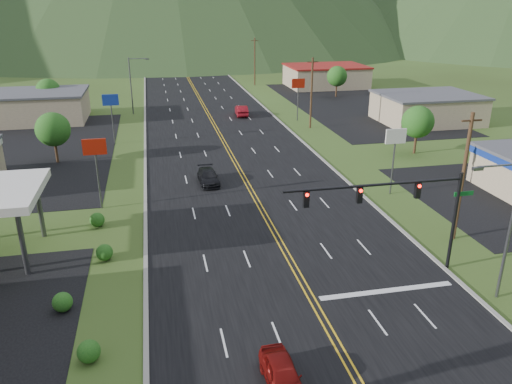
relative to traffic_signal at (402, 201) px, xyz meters
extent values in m
cylinder|color=black|center=(4.02, 0.00, -1.83)|extent=(0.24, 0.24, 7.00)
cylinder|color=black|center=(-1.98, 0.00, 1.27)|extent=(12.00, 0.18, 0.18)
cube|color=#0C591E|center=(4.42, 0.00, 0.17)|extent=(1.40, 0.06, 0.30)
cube|color=black|center=(1.02, 0.00, 0.67)|extent=(0.35, 0.28, 1.05)
sphere|color=#FF0C05|center=(1.02, -0.18, 1.02)|extent=(0.22, 0.22, 0.22)
cube|color=black|center=(-2.98, 0.00, 0.67)|extent=(0.35, 0.28, 1.05)
sphere|color=#FF0C05|center=(-2.98, -0.18, 1.02)|extent=(0.22, 0.22, 0.22)
cube|color=black|center=(-6.48, 0.00, 0.67)|extent=(0.35, 0.28, 1.05)
sphere|color=#FF0C05|center=(-6.48, -0.18, 1.02)|extent=(0.22, 0.22, 0.22)
cylinder|color=#59595E|center=(5.02, -4.00, -0.83)|extent=(0.20, 0.20, 9.00)
cylinder|color=#59595E|center=(3.58, -4.00, 3.47)|extent=(2.88, 0.12, 0.12)
cube|color=#59595E|center=(2.14, -4.00, 3.37)|extent=(0.60, 0.25, 0.18)
cylinder|color=#59595E|center=(-18.48, 56.00, -0.83)|extent=(0.20, 0.20, 9.00)
cylinder|color=#59595E|center=(-17.04, 56.00, 3.47)|extent=(2.88, 0.12, 0.12)
cube|color=#59595E|center=(-15.60, 56.00, 3.37)|extent=(0.60, 0.25, 0.18)
cylinder|color=#59595E|center=(-24.48, 5.00, -2.83)|extent=(0.36, 0.36, 5.00)
cylinder|color=#59595E|center=(-24.48, 11.00, -2.83)|extent=(0.36, 0.36, 5.00)
cube|color=tan|center=(-34.48, 54.00, -3.23)|extent=(18.00, 11.00, 4.20)
cube|color=#4C4C51|center=(-34.48, 54.00, -0.98)|extent=(18.40, 11.40, 0.30)
cube|color=tan|center=(25.52, 41.00, -3.33)|extent=(14.00, 11.00, 4.00)
cube|color=#4C4C51|center=(25.52, 41.00, -1.18)|extent=(14.40, 11.40, 0.30)
cube|color=tan|center=(21.52, 76.00, -3.23)|extent=(16.00, 12.00, 4.20)
cube|color=maroon|center=(21.52, 76.00, -0.98)|extent=(16.40, 12.40, 0.30)
cylinder|color=#59595E|center=(-20.48, 16.00, -2.83)|extent=(0.16, 0.16, 5.00)
cube|color=#A11709|center=(-20.48, 16.00, 0.37)|extent=(2.00, 0.18, 1.40)
cylinder|color=#59595E|center=(-20.48, 38.00, -2.83)|extent=(0.16, 0.16, 5.00)
cube|color=navy|center=(-20.48, 38.00, 0.37)|extent=(2.00, 0.18, 1.40)
cylinder|color=#59595E|center=(6.52, 14.00, -2.83)|extent=(0.16, 0.16, 5.00)
cube|color=white|center=(6.52, 14.00, 0.37)|extent=(2.00, 0.18, 1.40)
cylinder|color=#59595E|center=(6.52, 46.00, -2.83)|extent=(0.16, 0.16, 5.00)
cube|color=#A11709|center=(6.52, 46.00, 0.37)|extent=(2.00, 0.18, 1.40)
cylinder|color=#382314|center=(-26.48, 31.00, -3.83)|extent=(0.30, 0.30, 3.00)
sphere|color=#1A5117|center=(-26.48, 31.00, -1.43)|extent=(3.84, 3.84, 3.84)
cylinder|color=#382314|center=(-31.48, 58.00, -3.83)|extent=(0.30, 0.30, 3.00)
sphere|color=#1A5117|center=(-31.48, 58.00, -1.43)|extent=(3.84, 3.84, 3.84)
cylinder|color=#382314|center=(15.52, 26.00, -3.83)|extent=(0.30, 0.30, 3.00)
sphere|color=#1A5117|center=(15.52, 26.00, -1.43)|extent=(3.84, 3.84, 3.84)
cylinder|color=#382314|center=(19.52, 64.00, -3.83)|extent=(0.30, 0.30, 3.00)
sphere|color=#1A5117|center=(19.52, 64.00, -1.43)|extent=(3.84, 3.84, 3.84)
cylinder|color=#382314|center=(7.02, 4.00, -0.33)|extent=(0.28, 0.28, 10.00)
cube|color=#382314|center=(7.02, 4.00, 4.07)|extent=(1.60, 0.12, 0.12)
cylinder|color=#382314|center=(7.02, 41.00, -0.33)|extent=(0.28, 0.28, 10.00)
cube|color=#382314|center=(7.02, 41.00, 4.07)|extent=(1.60, 0.12, 0.12)
cylinder|color=#382314|center=(7.02, 81.00, -0.33)|extent=(0.28, 0.28, 10.00)
cube|color=#382314|center=(7.02, 81.00, 4.07)|extent=(1.60, 0.12, 0.12)
cylinder|color=#382314|center=(7.02, 121.00, -0.33)|extent=(0.28, 0.28, 10.00)
cube|color=#382314|center=(7.02, 121.00, 4.07)|extent=(1.60, 0.12, 0.12)
imported|color=maroon|center=(-10.21, -8.83, -4.64)|extent=(1.76, 4.09, 1.38)
imported|color=black|center=(-10.32, 20.43, -4.65)|extent=(2.03, 4.72, 1.36)
imported|color=maroon|center=(-1.35, 51.07, -4.50)|extent=(2.10, 5.12, 1.65)
camera|label=1|loc=(-15.35, -27.26, 12.15)|focal=35.00mm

